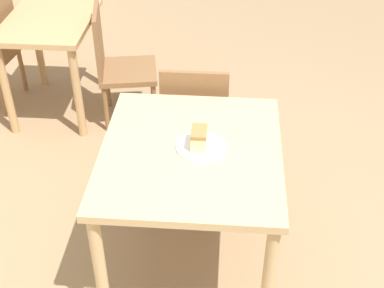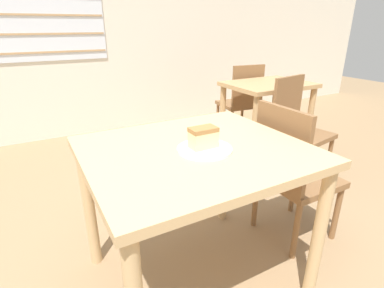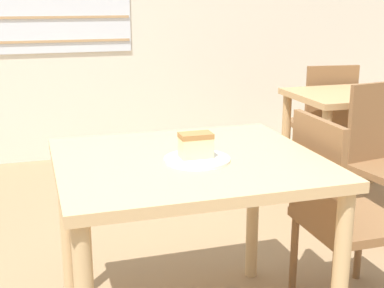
{
  "view_description": "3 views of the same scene",
  "coord_description": "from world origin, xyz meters",
  "px_view_note": "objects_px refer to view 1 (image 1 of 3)",
  "views": [
    {
      "loc": [
        -2.03,
        0.08,
        2.35
      ],
      "look_at": [
        0.05,
        0.25,
        0.8
      ],
      "focal_mm": 50.0,
      "sensor_mm": 36.0,
      "label": 1
    },
    {
      "loc": [
        -0.6,
        -0.86,
        1.31
      ],
      "look_at": [
        0.02,
        0.25,
        0.8
      ],
      "focal_mm": 28.0,
      "sensor_mm": 36.0,
      "label": 2
    },
    {
      "loc": [
        -0.53,
        -1.62,
        1.37
      ],
      "look_at": [
        0.03,
        0.18,
        0.85
      ],
      "focal_mm": 50.0,
      "sensor_mm": 36.0,
      "label": 3
    }
  ],
  "objects_px": {
    "chair_far_corner": "(117,64)",
    "cake_slice": "(199,138)",
    "dining_table_near": "(191,167)",
    "plate": "(201,147)",
    "dining_table_far": "(51,37)",
    "chair_near_window": "(195,122)"
  },
  "relations": [
    {
      "from": "cake_slice",
      "to": "plate",
      "type": "bearing_deg",
      "value": -81.36
    },
    {
      "from": "chair_far_corner",
      "to": "cake_slice",
      "type": "relative_size",
      "value": 7.28
    },
    {
      "from": "dining_table_near",
      "to": "cake_slice",
      "type": "bearing_deg",
      "value": -64.92
    },
    {
      "from": "dining_table_far",
      "to": "chair_near_window",
      "type": "xyz_separation_m",
      "value": [
        -0.82,
        -1.14,
        -0.14
      ]
    },
    {
      "from": "dining_table_near",
      "to": "chair_near_window",
      "type": "height_order",
      "value": "chair_near_window"
    },
    {
      "from": "dining_table_near",
      "to": "cake_slice",
      "type": "xyz_separation_m",
      "value": [
        0.02,
        -0.04,
        0.17
      ]
    },
    {
      "from": "dining_table_near",
      "to": "cake_slice",
      "type": "distance_m",
      "value": 0.17
    },
    {
      "from": "chair_near_window",
      "to": "plate",
      "type": "distance_m",
      "value": 0.75
    },
    {
      "from": "plate",
      "to": "cake_slice",
      "type": "xyz_separation_m",
      "value": [
        -0.0,
        0.01,
        0.05
      ]
    },
    {
      "from": "chair_far_corner",
      "to": "plate",
      "type": "bearing_deg",
      "value": -163.08
    },
    {
      "from": "dining_table_near",
      "to": "plate",
      "type": "distance_m",
      "value": 0.13
    },
    {
      "from": "dining_table_far",
      "to": "cake_slice",
      "type": "height_order",
      "value": "cake_slice"
    },
    {
      "from": "chair_near_window",
      "to": "plate",
      "type": "relative_size",
      "value": 3.57
    },
    {
      "from": "chair_near_window",
      "to": "chair_far_corner",
      "type": "xyz_separation_m",
      "value": [
        0.72,
        0.63,
        0.0
      ]
    },
    {
      "from": "dining_table_near",
      "to": "chair_far_corner",
      "type": "relative_size",
      "value": 1.12
    },
    {
      "from": "dining_table_near",
      "to": "plate",
      "type": "relative_size",
      "value": 4.01
    },
    {
      "from": "dining_table_far",
      "to": "plate",
      "type": "relative_size",
      "value": 3.36
    },
    {
      "from": "cake_slice",
      "to": "chair_far_corner",
      "type": "bearing_deg",
      "value": 26.48
    },
    {
      "from": "chair_far_corner",
      "to": "cake_slice",
      "type": "height_order",
      "value": "chair_far_corner"
    },
    {
      "from": "dining_table_far",
      "to": "plate",
      "type": "distance_m",
      "value": 1.94
    },
    {
      "from": "dining_table_near",
      "to": "chair_near_window",
      "type": "bearing_deg",
      "value": 2.27
    },
    {
      "from": "chair_far_corner",
      "to": "plate",
      "type": "xyz_separation_m",
      "value": [
        -1.4,
        -0.71,
        0.32
      ]
    }
  ]
}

